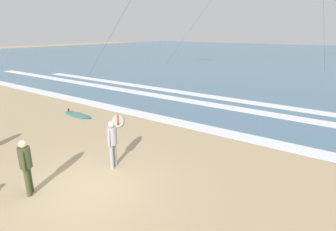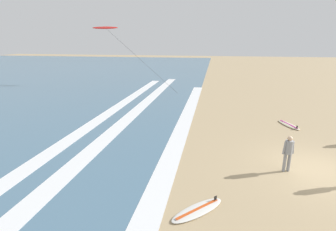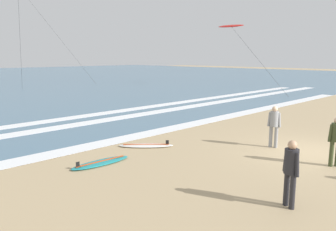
{
  "view_description": "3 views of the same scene",
  "coord_description": "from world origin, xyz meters",
  "views": [
    {
      "loc": [
        5.96,
        -4.3,
        4.34
      ],
      "look_at": [
        -0.41,
        4.58,
        0.98
      ],
      "focal_mm": 29.5,
      "sensor_mm": 36.0,
      "label": 1
    },
    {
      "loc": [
        -11.12,
        4.56,
        5.43
      ],
      "look_at": [
        0.33,
        6.63,
        2.02
      ],
      "focal_mm": 27.84,
      "sensor_mm": 36.0,
      "label": 2
    },
    {
      "loc": [
        -12.04,
        -4.65,
        3.48
      ],
      "look_at": [
        -1.71,
        5.74,
        0.87
      ],
      "focal_mm": 35.91,
      "sensor_mm": 36.0,
      "label": 3
    }
  ],
  "objects": [
    {
      "name": "surfer_left_far",
      "position": [
        -1.04,
        -1.09,
        0.96
      ],
      "size": [
        0.43,
        0.41,
        1.6
      ],
      "color": "#384223",
      "rests_on": "ground"
    },
    {
      "name": "wave_foam_mid_break",
      "position": [
        -0.94,
        10.52,
        0.01
      ],
      "size": [
        52.16,
        0.98,
        0.01
      ],
      "primitive_type": "cube",
      "color": "white",
      "rests_on": "ocean_surface"
    },
    {
      "name": "wave_foam_shoreline",
      "position": [
        -1.59,
        6.45,
        0.01
      ],
      "size": [
        41.55,
        0.96,
        0.01
      ],
      "primitive_type": "cube",
      "color": "white",
      "rests_on": "ocean_surface"
    },
    {
      "name": "wave_foam_outer_break",
      "position": [
        1.23,
        12.43,
        0.01
      ],
      "size": [
        43.94,
        0.95,
        0.01
      ],
      "primitive_type": "cube",
      "color": "white",
      "rests_on": "ocean_surface"
    },
    {
      "name": "ground_plane",
      "position": [
        0.0,
        0.0,
        0.0
      ],
      "size": [
        160.0,
        160.0,
        0.0
      ],
      "primitive_type": "plane",
      "color": "tan"
    },
    {
      "name": "ocean_surface",
      "position": [
        0.0,
        51.05,
        0.01
      ],
      "size": [
        140.0,
        90.0,
        0.01
      ],
      "primitive_type": "cube",
      "color": "slate",
      "rests_on": "ground"
    },
    {
      "name": "surfboard_right_spare",
      "position": [
        -3.74,
        4.9,
        0.05
      ],
      "size": [
        1.93,
        1.89,
        0.25
      ],
      "color": "silver",
      "rests_on": "ground"
    },
    {
      "name": "surfer_left_near",
      "position": [
        -0.34,
        1.38,
        0.96
      ],
      "size": [
        0.32,
        0.51,
        1.6
      ],
      "color": "gray",
      "rests_on": "ground"
    },
    {
      "name": "surfboard_foreground_flat",
      "position": [
        -6.19,
        4.34,
        0.05
      ],
      "size": [
        2.12,
        0.67,
        0.25
      ],
      "color": "teal",
      "rests_on": "ground"
    }
  ]
}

